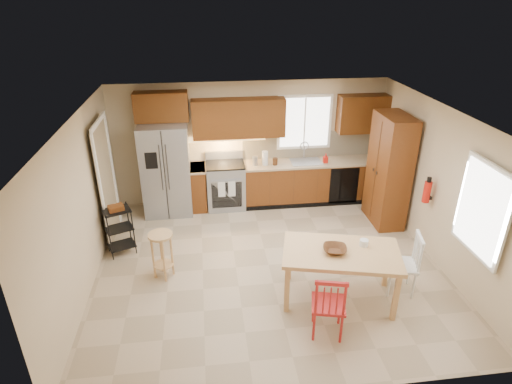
{
  "coord_description": "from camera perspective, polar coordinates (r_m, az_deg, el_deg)",
  "views": [
    {
      "loc": [
        -0.94,
        -5.73,
        4.13
      ],
      "look_at": [
        -0.16,
        0.4,
        1.15
      ],
      "focal_mm": 30.0,
      "sensor_mm": 36.0,
      "label": 1
    }
  ],
  "objects": [
    {
      "name": "table_bowl",
      "position": [
        6.09,
        10.43,
        -7.9
      ],
      "size": [
        0.4,
        0.4,
        0.08
      ],
      "primitive_type": "imported",
      "rotation": [
        0.0,
        0.0,
        -0.24
      ],
      "color": "#4B2B14",
      "rests_on": "dining_table"
    },
    {
      "name": "refrigerator",
      "position": [
        8.52,
        -11.87,
        2.97
      ],
      "size": [
        0.92,
        0.75,
        1.82
      ],
      "primitive_type": "cube",
      "color": "gray",
      "rests_on": "floor"
    },
    {
      "name": "fire_extinguisher",
      "position": [
        7.52,
        21.83,
        0.0
      ],
      "size": [
        0.12,
        0.12,
        0.36
      ],
      "primitive_type": "cylinder",
      "color": "red",
      "rests_on": "wall_right"
    },
    {
      "name": "range_stove",
      "position": [
        8.73,
        -4.05,
        0.83
      ],
      "size": [
        0.76,
        0.63,
        0.92
      ],
      "primitive_type": "cube",
      "color": "gray",
      "rests_on": "floor"
    },
    {
      "name": "floor",
      "position": [
        7.13,
        1.67,
        -9.69
      ],
      "size": [
        5.5,
        5.5,
        0.0
      ],
      "primitive_type": "plane",
      "color": "tan",
      "rests_on": "ground"
    },
    {
      "name": "wall_right",
      "position": [
        7.4,
        23.36,
        0.6
      ],
      "size": [
        0.02,
        5.0,
        2.5
      ],
      "primitive_type": "cube",
      "color": "#CCB793",
      "rests_on": "ground"
    },
    {
      "name": "ceiling",
      "position": [
        6.03,
        1.98,
        10.05
      ],
      "size": [
        5.5,
        5.0,
        0.02
      ],
      "primitive_type": "cube",
      "color": "silver",
      "rests_on": "ground"
    },
    {
      "name": "upper_over_fridge",
      "position": [
        8.34,
        -12.53,
        11.06
      ],
      "size": [
        1.0,
        0.35,
        0.55
      ],
      "primitive_type": "cube",
      "color": "#58310E",
      "rests_on": "wall_back"
    },
    {
      "name": "upper_left_block",
      "position": [
        8.41,
        -2.34,
        9.81
      ],
      "size": [
        1.8,
        0.35,
        0.75
      ],
      "primitive_type": "cube",
      "color": "#58310E",
      "rests_on": "wall_back"
    },
    {
      "name": "wall_front",
      "position": [
        4.43,
        7.01,
        -15.06
      ],
      "size": [
        5.5,
        0.02,
        2.5
      ],
      "primitive_type": "cube",
      "color": "#CCB793",
      "rests_on": "ground"
    },
    {
      "name": "undercab_glow",
      "position": [
        8.48,
        -4.31,
        7.11
      ],
      "size": [
        1.6,
        0.3,
        0.01
      ],
      "primitive_type": "cube",
      "color": "#FFBF66",
      "rests_on": "wall_back"
    },
    {
      "name": "soap_bottle",
      "position": [
        8.77,
        9.26,
        4.47
      ],
      "size": [
        0.09,
        0.09,
        0.19
      ],
      "primitive_type": "imported",
      "color": "red",
      "rests_on": "base_cabinet_run"
    },
    {
      "name": "upper_right_block",
      "position": [
        8.96,
        14.05,
        10.09
      ],
      "size": [
        1.0,
        0.35,
        0.75
      ],
      "primitive_type": "cube",
      "color": "#58310E",
      "rests_on": "wall_back"
    },
    {
      "name": "utility_cart",
      "position": [
        7.56,
        -17.73,
        -4.93
      ],
      "size": [
        0.52,
        0.47,
        0.86
      ],
      "primitive_type": null,
      "rotation": [
        0.0,
        0.0,
        0.39
      ],
      "color": "black",
      "rests_on": "floor"
    },
    {
      "name": "paper_towel",
      "position": [
        8.55,
        1.21,
        4.54
      ],
      "size": [
        0.12,
        0.12,
        0.28
      ],
      "primitive_type": "cylinder",
      "color": "silver",
      "rests_on": "base_cabinet_run"
    },
    {
      "name": "chair_white",
      "position": [
        6.68,
        18.84,
        -9.04
      ],
      "size": [
        0.54,
        0.54,
        0.95
      ],
      "primitive_type": null,
      "rotation": [
        0.0,
        0.0,
        1.33
      ],
      "color": "silver",
      "rests_on": "floor"
    },
    {
      "name": "wall_left",
      "position": [
        6.66,
        -22.26,
        -1.94
      ],
      "size": [
        0.02,
        5.0,
        2.5
      ],
      "primitive_type": "cube",
      "color": "#CCB793",
      "rests_on": "ground"
    },
    {
      "name": "bar_stool",
      "position": [
        6.82,
        -12.36,
        -8.26
      ],
      "size": [
        0.42,
        0.42,
        0.77
      ],
      "primitive_type": null,
      "rotation": [
        0.0,
        0.0,
        0.15
      ],
      "color": "tan",
      "rests_on": "floor"
    },
    {
      "name": "wall_back",
      "position": [
        8.77,
        -0.74,
        6.57
      ],
      "size": [
        5.5,
        0.02,
        2.5
      ],
      "primitive_type": "cube",
      "color": "#CCB793",
      "rests_on": "ground"
    },
    {
      "name": "base_cabinet_run",
      "position": [
        9.02,
        7.68,
        1.43
      ],
      "size": [
        2.92,
        0.6,
        0.9
      ],
      "primitive_type": "cube",
      "color": "#613011",
      "rests_on": "floor"
    },
    {
      "name": "dishwasher",
      "position": [
        8.93,
        11.62,
        0.84
      ],
      "size": [
        0.6,
        0.02,
        0.78
      ],
      "primitive_type": "cube",
      "color": "black",
      "rests_on": "floor"
    },
    {
      "name": "base_cabinet_narrow",
      "position": [
        8.74,
        -7.66,
        0.61
      ],
      "size": [
        0.3,
        0.6,
        0.9
      ],
      "primitive_type": "cube",
      "color": "#613011",
      "rests_on": "floor"
    },
    {
      "name": "doorway",
      "position": [
        7.87,
        -19.36,
        1.16
      ],
      "size": [
        0.04,
        0.95,
        2.1
      ],
      "primitive_type": "cube",
      "color": "#8C7A59",
      "rests_on": "wall_left"
    },
    {
      "name": "pantry",
      "position": [
        8.3,
        17.29,
        2.74
      ],
      "size": [
        0.5,
        0.95,
        2.1
      ],
      "primitive_type": "cube",
      "color": "#613011",
      "rests_on": "floor"
    },
    {
      "name": "table_jar",
      "position": [
        6.3,
        14.17,
        -6.76
      ],
      "size": [
        0.15,
        0.15,
        0.14
      ],
      "primitive_type": "cylinder",
      "rotation": [
        0.0,
        0.0,
        -0.24
      ],
      "color": "silver",
      "rests_on": "dining_table"
    },
    {
      "name": "sink",
      "position": [
        8.82,
        6.64,
        3.79
      ],
      "size": [
        0.62,
        0.46,
        0.16
      ],
      "primitive_type": "cube",
      "color": "gray",
      "rests_on": "base_cabinet_run"
    },
    {
      "name": "canister_wood",
      "position": [
        8.58,
        2.56,
        4.09
      ],
      "size": [
        0.1,
        0.1,
        0.14
      ],
      "primitive_type": "cylinder",
      "color": "#4B2B14",
      "rests_on": "base_cabinet_run"
    },
    {
      "name": "backsplash",
      "position": [
        9.01,
        7.51,
        6.38
      ],
      "size": [
        2.92,
        0.03,
        0.55
      ],
      "primitive_type": "cube",
      "color": "beige",
      "rests_on": "wall_back"
    },
    {
      "name": "canister_steel",
      "position": [
        8.54,
        -0.12,
        4.17
      ],
      "size": [
        0.11,
        0.11,
        0.18
      ],
      "primitive_type": "cylinder",
      "color": "gray",
      "rests_on": "base_cabinet_run"
    },
    {
      "name": "chair_red",
      "position": [
        5.72,
        9.64,
        -14.39
      ],
      "size": [
        0.54,
        0.54,
        0.95
      ],
      "primitive_type": null,
      "rotation": [
        0.0,
        0.0,
        -0.24
      ],
      "color": "#A41A19",
      "rests_on": "floor"
    },
    {
      "name": "window_right",
      "position": [
        6.42,
        27.96,
        -2.16
      ],
      "size": [
        0.04,
        1.02,
        1.32
      ],
      "primitive_type": "cube",
      "color": "white",
      "rests_on": "wall_right"
    },
    {
      "name": "dining_table",
      "position": [
        6.35,
        11.03,
        -10.85
      ],
      "size": [
        1.79,
        1.27,
        0.79
      ],
      "primitive_type": null,
      "rotation": [
        0.0,
        0.0,
        -0.24
      ],
      "color": "tan",
      "rests_on": "floor"
    },
    {
      "name": "window_back",
      "position": [
        8.82,
        6.48,
        9.24
      ],
      "size": [
        1.12,
        0.04,
        1.12
      ],
      "primitive_type": "cube",
      "color": "white",
      "rests_on": "wall_back"
    }
  ]
}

